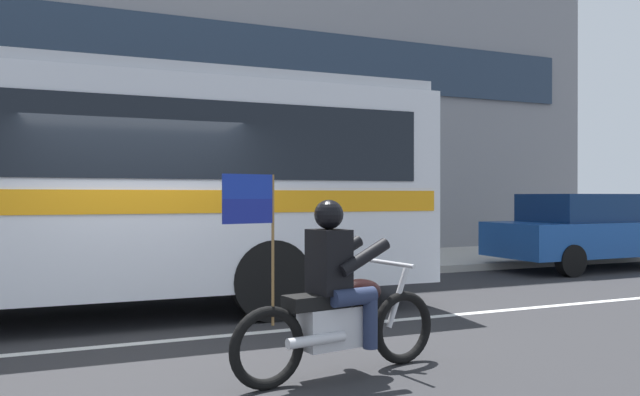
{
  "coord_description": "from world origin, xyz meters",
  "views": [
    {
      "loc": [
        -0.79,
        -7.43,
        1.6
      ],
      "look_at": [
        2.17,
        -0.37,
        1.57
      ],
      "focal_mm": 34.27,
      "sensor_mm": 36.0,
      "label": 1
    }
  ],
  "objects": [
    {
      "name": "ground_plane",
      "position": [
        0.0,
        0.0,
        0.0
      ],
      "size": [
        60.0,
        60.0,
        0.0
      ],
      "primitive_type": "plane",
      "color": "#2B2B2D"
    },
    {
      "name": "sidewalk_curb",
      "position": [
        0.0,
        5.1,
        0.07
      ],
      "size": [
        28.0,
        3.8,
        0.15
      ],
      "primitive_type": "cube",
      "color": "#B7B2A8",
      "rests_on": "ground_plane"
    },
    {
      "name": "lane_center_stripe",
      "position": [
        0.0,
        -0.6,
        0.0
      ],
      "size": [
        26.6,
        0.14,
        0.01
      ],
      "primitive_type": "cube",
      "color": "silver",
      "rests_on": "ground_plane"
    },
    {
      "name": "transit_bus",
      "position": [
        -1.38,
        1.19,
        1.88
      ],
      "size": [
        11.04,
        2.73,
        3.22
      ],
      "color": "silver",
      "rests_on": "ground_plane"
    },
    {
      "name": "motorcycle_with_rider",
      "position": [
        1.44,
        -2.52,
        0.67
      ],
      "size": [
        2.17,
        0.73,
        1.78
      ],
      "color": "black",
      "rests_on": "ground_plane"
    },
    {
      "name": "parked_sedan_curbside",
      "position": [
        9.84,
        2.58,
        0.85
      ],
      "size": [
        4.76,
        1.91,
        1.64
      ],
      "color": "#194793",
      "rests_on": "ground_plane"
    },
    {
      "name": "fire_hydrant",
      "position": [
        -1.7,
        3.74,
        0.52
      ],
      "size": [
        0.22,
        0.3,
        0.75
      ],
      "color": "#4C8C3F",
      "rests_on": "sidewalk_curb"
    }
  ]
}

